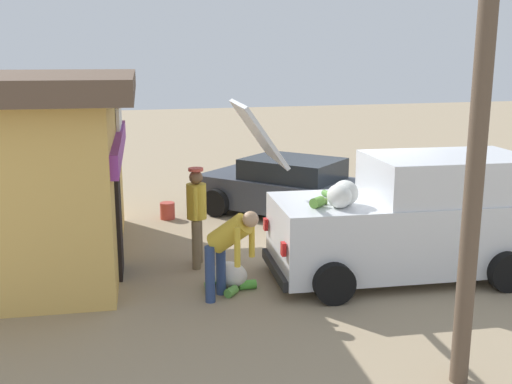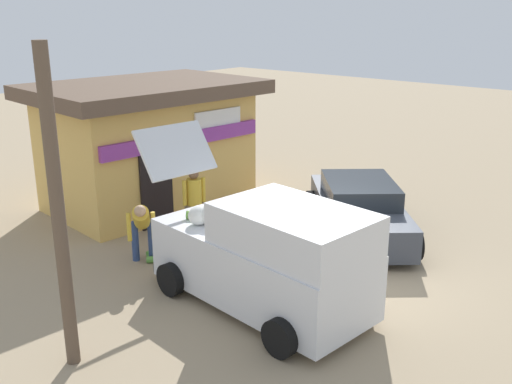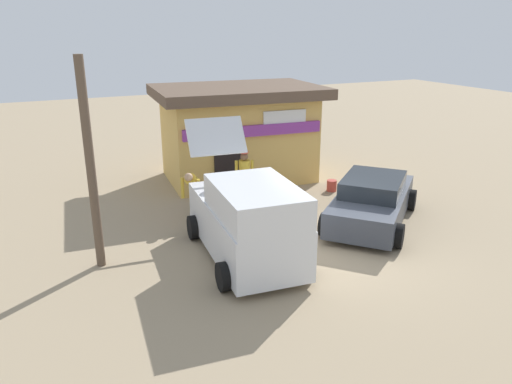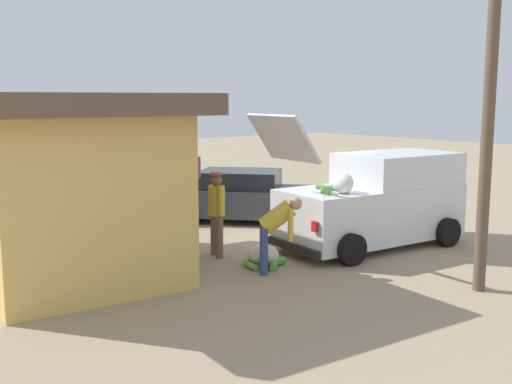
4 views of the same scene
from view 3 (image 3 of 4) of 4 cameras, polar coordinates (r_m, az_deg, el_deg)
ground_plane at (r=12.77m, az=8.60°, el=-5.89°), size 60.00×60.00×0.00m
storefront_bar at (r=17.53m, az=-2.07°, el=7.01°), size 5.99×4.35×3.29m
delivery_van at (r=11.45m, az=-1.07°, el=-3.25°), size 2.41×4.89×2.91m
parked_sedan at (r=14.11m, az=13.29°, el=-0.99°), size 4.33×4.14×1.32m
vendor_standing at (r=14.82m, az=-1.36°, el=1.97°), size 0.55×0.42×1.73m
customer_bending at (r=14.14m, az=-7.18°, el=0.51°), size 0.75×0.76×1.42m
unloaded_banana_pile at (r=14.42m, az=-4.97°, el=-2.00°), size 0.90×0.82×0.40m
paint_bucket at (r=16.65m, az=8.76°, el=0.74°), size 0.33×0.33×0.37m
utility_pole at (r=11.27m, az=-18.62°, el=2.78°), size 0.20×0.20×4.73m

